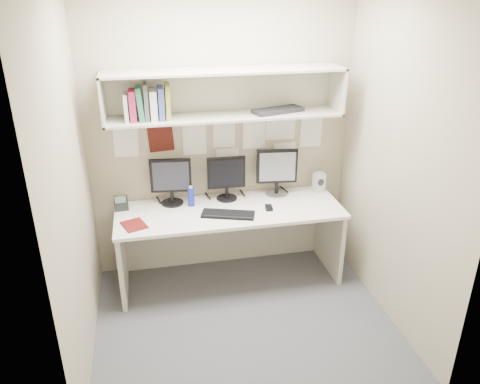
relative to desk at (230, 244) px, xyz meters
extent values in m
cube|color=#46464B|center=(0.00, -0.65, -0.37)|extent=(2.40, 2.00, 0.01)
cube|color=tan|center=(0.00, 0.35, 0.93)|extent=(2.40, 0.02, 2.60)
cube|color=tan|center=(0.00, -1.65, 0.93)|extent=(2.40, 0.02, 2.60)
cube|color=tan|center=(-1.20, -0.65, 0.93)|extent=(0.02, 2.00, 2.60)
cube|color=tan|center=(1.20, -0.65, 0.93)|extent=(0.02, 2.00, 2.60)
cube|color=white|center=(0.00, -0.01, 0.35)|extent=(2.00, 0.70, 0.03)
cube|color=beige|center=(0.00, 0.32, -0.02)|extent=(1.96, 0.02, 0.70)
cube|color=beige|center=(0.00, 0.16, 1.16)|extent=(2.00, 0.38, 0.02)
cube|color=beige|center=(0.00, 0.16, 1.54)|extent=(2.00, 0.38, 0.02)
cube|color=beige|center=(0.00, 0.34, 1.35)|extent=(2.00, 0.02, 0.40)
cube|color=beige|center=(-0.99, 0.16, 1.35)|extent=(0.02, 0.38, 0.40)
cube|color=beige|center=(0.99, 0.16, 1.35)|extent=(0.02, 0.38, 0.40)
cylinder|color=black|center=(-0.49, 0.21, 0.37)|extent=(0.20, 0.20, 0.01)
cylinder|color=black|center=(-0.49, 0.21, 0.43)|extent=(0.03, 0.03, 0.10)
cube|color=black|center=(-0.49, 0.22, 0.63)|extent=(0.37, 0.08, 0.31)
cube|color=black|center=(-0.49, 0.20, 0.63)|extent=(0.32, 0.04, 0.26)
cylinder|color=black|center=(0.01, 0.21, 0.37)|extent=(0.19, 0.19, 0.01)
cylinder|color=black|center=(0.01, 0.21, 0.43)|extent=(0.03, 0.03, 0.10)
cube|color=black|center=(0.01, 0.22, 0.62)|extent=(0.35, 0.04, 0.30)
cube|color=black|center=(0.01, 0.20, 0.62)|extent=(0.30, 0.01, 0.25)
cylinder|color=#A5A5AA|center=(0.49, 0.21, 0.37)|extent=(0.21, 0.21, 0.02)
cylinder|color=black|center=(0.49, 0.21, 0.43)|extent=(0.03, 0.03, 0.10)
cube|color=black|center=(0.49, 0.22, 0.65)|extent=(0.38, 0.08, 0.32)
cube|color=#ADADB2|center=(0.49, 0.20, 0.65)|extent=(0.33, 0.04, 0.28)
cube|color=black|center=(-0.04, -0.13, 0.37)|extent=(0.48, 0.30, 0.02)
cube|color=black|center=(0.34, -0.08, 0.38)|extent=(0.07, 0.10, 0.03)
cube|color=#B5B5B1|center=(0.91, 0.20, 0.46)|extent=(0.11, 0.11, 0.19)
cylinder|color=black|center=(0.91, 0.15, 0.48)|extent=(0.07, 0.02, 0.07)
cylinder|color=navy|center=(-0.32, 0.13, 0.45)|extent=(0.06, 0.06, 0.17)
cylinder|color=white|center=(-0.32, 0.13, 0.54)|extent=(0.03, 0.03, 0.02)
cube|color=#5A110F|center=(-0.83, -0.16, 0.37)|extent=(0.24, 0.26, 0.01)
cube|color=black|center=(-0.94, 0.19, 0.42)|extent=(0.13, 0.11, 0.11)
cube|color=#4C6659|center=(-0.94, 0.13, 0.48)|extent=(0.09, 0.01, 0.06)
cube|color=silver|center=(-0.81, 0.14, 1.29)|extent=(0.03, 0.18, 0.22)
cube|color=#9D1D3F|center=(-0.76, 0.14, 1.30)|extent=(0.05, 0.18, 0.25)
cube|color=#236A48|center=(-0.70, 0.14, 1.31)|extent=(0.04, 0.18, 0.27)
cube|color=#45464A|center=(-0.65, 0.14, 1.32)|extent=(0.03, 0.18, 0.30)
cube|color=silver|center=(-0.59, 0.14, 1.29)|extent=(0.05, 0.18, 0.24)
cube|color=#364587|center=(-0.53, 0.14, 1.31)|extent=(0.05, 0.18, 0.26)
cube|color=olive|center=(-0.48, 0.14, 1.32)|extent=(0.04, 0.18, 0.29)
cube|color=black|center=(0.46, 0.15, 1.19)|extent=(0.48, 0.29, 0.03)
camera|label=1|loc=(-0.67, -3.68, 2.19)|focal=35.00mm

